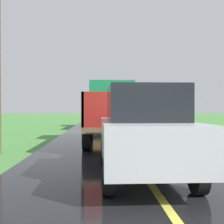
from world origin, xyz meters
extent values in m
cube|color=#2D2D30|center=(-0.40, 10.23, 0.68)|extent=(0.90, 5.51, 0.24)
cube|color=brown|center=(-0.40, 10.23, 0.88)|extent=(2.30, 5.80, 0.20)
cube|color=#197A4C|center=(-0.40, 12.18, 1.93)|extent=(2.10, 1.90, 1.90)
cube|color=black|center=(-0.40, 13.13, 2.26)|extent=(1.78, 0.02, 0.76)
cube|color=maroon|center=(-1.51, 9.25, 1.53)|extent=(0.08, 3.85, 1.10)
cube|color=maroon|center=(0.71, 9.25, 1.53)|extent=(0.08, 3.85, 1.10)
cube|color=maroon|center=(-0.40, 7.37, 1.53)|extent=(2.30, 0.08, 1.10)
cube|color=maroon|center=(-0.40, 11.14, 1.53)|extent=(2.30, 0.08, 1.10)
cylinder|color=black|center=(-1.45, 12.03, 0.58)|extent=(0.28, 1.00, 1.00)
cylinder|color=black|center=(0.65, 12.03, 0.58)|extent=(0.28, 1.00, 1.00)
cylinder|color=black|center=(-1.45, 8.63, 0.58)|extent=(0.28, 1.00, 1.00)
cylinder|color=black|center=(0.65, 8.63, 0.58)|extent=(0.28, 1.00, 1.00)
ellipsoid|color=#ACC430|center=(-0.49, 9.97, 1.49)|extent=(0.49, 0.45, 0.50)
ellipsoid|color=#ADC523|center=(-0.30, 10.17, 1.80)|extent=(0.41, 0.37, 0.48)
ellipsoid|color=#9EC029|center=(0.04, 9.77, 1.19)|extent=(0.54, 0.57, 0.38)
ellipsoid|color=#A3C72E|center=(-0.24, 8.15, 1.13)|extent=(0.57, 0.70, 0.45)
ellipsoid|color=#A5C22D|center=(-0.05, 8.57, 1.76)|extent=(0.59, 0.53, 0.50)
ellipsoid|color=#97BE1C|center=(0.45, 9.27, 1.18)|extent=(0.52, 0.65, 0.46)
ellipsoid|color=#A6CA22|center=(-0.96, 10.10, 1.51)|extent=(0.55, 0.67, 0.46)
ellipsoid|color=#A3CD21|center=(-0.68, 9.56, 1.82)|extent=(0.43, 0.46, 0.50)
cube|color=#2D2D30|center=(-0.73, 20.93, 0.68)|extent=(0.90, 5.51, 0.24)
cube|color=brown|center=(-0.73, 20.93, 0.88)|extent=(2.30, 5.80, 0.20)
cube|color=#1E479E|center=(-0.73, 22.88, 1.93)|extent=(2.10, 1.90, 1.90)
cube|color=black|center=(-0.73, 23.83, 2.26)|extent=(1.79, 0.02, 0.76)
cube|color=brown|center=(-1.84, 19.95, 1.53)|extent=(0.08, 3.85, 1.10)
cube|color=brown|center=(0.38, 19.95, 1.53)|extent=(0.08, 3.85, 1.10)
cube|color=brown|center=(-0.73, 18.07, 1.53)|extent=(2.30, 0.08, 1.10)
cube|color=brown|center=(-0.73, 21.84, 1.53)|extent=(2.30, 0.08, 1.10)
cylinder|color=black|center=(-1.78, 22.73, 0.58)|extent=(0.28, 1.00, 1.00)
cylinder|color=black|center=(0.32, 22.73, 0.58)|extent=(0.28, 1.00, 1.00)
cylinder|color=black|center=(-1.78, 19.33, 0.58)|extent=(0.28, 1.00, 1.00)
cylinder|color=black|center=(0.32, 19.33, 0.58)|extent=(0.28, 1.00, 1.00)
ellipsoid|color=#9FBF28|center=(-1.14, 20.11, 1.19)|extent=(0.54, 0.51, 0.45)
ellipsoid|color=#A0CC2A|center=(-1.39, 19.98, 1.14)|extent=(0.58, 0.52, 0.51)
ellipsoid|color=#AAB51C|center=(-1.21, 18.67, 1.83)|extent=(0.53, 0.61, 0.48)
ellipsoid|color=#97CB25|center=(-0.18, 21.27, 1.18)|extent=(0.59, 0.60, 0.40)
ellipsoid|color=#A1BA28|center=(-1.53, 21.50, 1.14)|extent=(0.56, 0.56, 0.40)
ellipsoid|color=#A2B62C|center=(-1.05, 20.48, 1.51)|extent=(0.40, 0.51, 0.47)
cube|color=#B7BABF|center=(-0.08, 4.94, 0.90)|extent=(1.70, 4.10, 0.80)
cube|color=black|center=(-0.08, 4.74, 1.65)|extent=(1.44, 2.05, 0.70)
cylinder|color=black|center=(-0.85, 6.21, 0.40)|extent=(0.20, 0.64, 0.64)
cylinder|color=black|center=(0.69, 6.21, 0.40)|extent=(0.20, 0.64, 0.64)
cylinder|color=black|center=(-0.85, 3.66, 0.40)|extent=(0.20, 0.64, 0.64)
cylinder|color=black|center=(0.69, 3.66, 0.40)|extent=(0.20, 0.64, 0.64)
camera|label=1|loc=(-1.01, -0.76, 1.53)|focal=42.43mm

